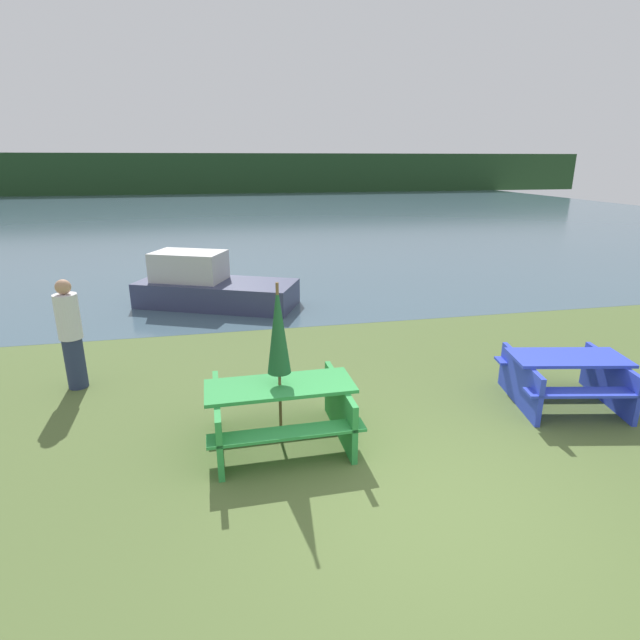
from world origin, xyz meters
name	(u,v)px	position (x,y,z in m)	size (l,w,h in m)	color
ground_plane	(435,509)	(0.00, 0.00, 0.00)	(60.00, 60.00, 0.00)	#516633
water	(244,212)	(0.00, 30.94, 0.00)	(60.00, 50.00, 0.00)	#425B6B
far_treeline	(231,173)	(0.00, 50.94, 2.00)	(80.00, 1.60, 4.00)	#1E3D1E
picnic_table_green	(280,408)	(-1.36, 1.59, 0.47)	(1.81, 1.40, 0.78)	green
picnic_table_blue	(566,375)	(2.76, 1.79, 0.44)	(1.81, 1.66, 0.73)	blue
umbrella_darkgreen	(278,330)	(-1.36, 1.59, 1.48)	(0.28, 0.28, 2.04)	brown
boat	(210,286)	(-2.22, 8.06, 0.47)	(4.00, 2.84, 1.28)	#333856
person	(71,335)	(-4.23, 3.80, 0.86)	(0.34, 0.34, 1.71)	#283351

